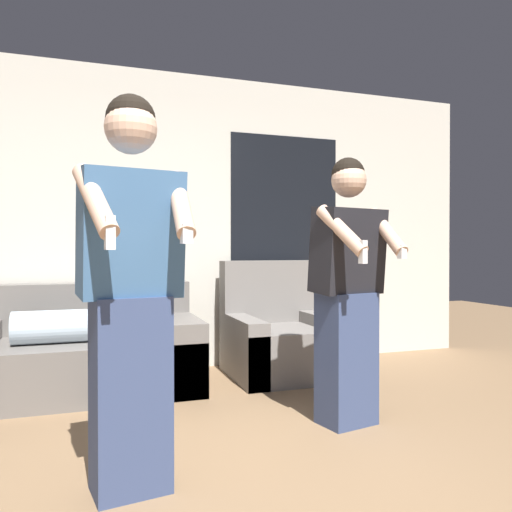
# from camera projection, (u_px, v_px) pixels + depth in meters

# --- Properties ---
(wall_back) EXTENTS (6.32, 0.07, 2.70)m
(wall_back) POSITION_uv_depth(u_px,v_px,m) (163.00, 221.00, 4.53)
(wall_back) COLOR beige
(wall_back) RESTS_ON ground_plane
(couch) EXTENTS (1.74, 0.96, 0.81)m
(couch) POSITION_uv_depth(u_px,v_px,m) (83.00, 353.00, 3.83)
(couch) COLOR slate
(couch) RESTS_ON ground_plane
(armchair) EXTENTS (0.89, 0.87, 0.99)m
(armchair) POSITION_uv_depth(u_px,v_px,m) (280.00, 339.00, 4.35)
(armchair) COLOR slate
(armchair) RESTS_ON ground_plane
(person_left) EXTENTS (0.50, 0.53, 1.77)m
(person_left) POSITION_uv_depth(u_px,v_px,m) (131.00, 289.00, 2.22)
(person_left) COLOR #384770
(person_left) RESTS_ON ground_plane
(person_right) EXTENTS (0.50, 0.54, 1.66)m
(person_right) POSITION_uv_depth(u_px,v_px,m) (348.00, 290.00, 3.09)
(person_right) COLOR #384770
(person_right) RESTS_ON ground_plane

